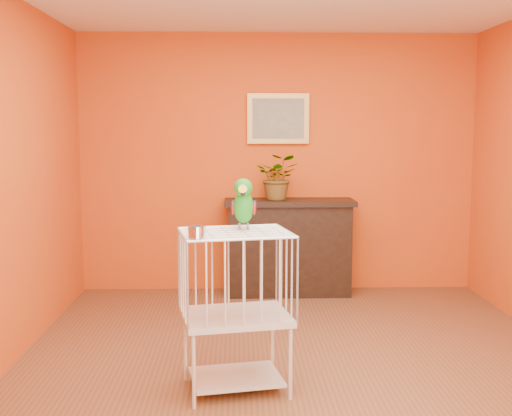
{
  "coord_description": "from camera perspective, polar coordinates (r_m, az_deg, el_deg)",
  "views": [
    {
      "loc": [
        -0.41,
        -4.26,
        1.65
      ],
      "look_at": [
        -0.29,
        -0.25,
        1.15
      ],
      "focal_mm": 45.0,
      "sensor_mm": 36.0,
      "label": 1
    }
  ],
  "objects": [
    {
      "name": "ground",
      "position": [
        4.59,
        3.69,
        -14.02
      ],
      "size": [
        4.5,
        4.5,
        0.0
      ],
      "primitive_type": "plane",
      "color": "brown",
      "rests_on": "ground"
    },
    {
      "name": "room_shell",
      "position": [
        4.28,
        3.86,
        6.18
      ],
      "size": [
        4.5,
        4.5,
        4.5
      ],
      "color": "#C75412",
      "rests_on": "ground"
    },
    {
      "name": "console_cabinet",
      "position": [
        6.42,
        2.94,
        -3.47
      ],
      "size": [
        1.28,
        0.46,
        0.95
      ],
      "color": "black",
      "rests_on": "ground"
    },
    {
      "name": "potted_plant",
      "position": [
        6.29,
        2.01,
        2.29
      ],
      "size": [
        0.48,
        0.52,
        0.35
      ],
      "primitive_type": "imported",
      "rotation": [
        0.0,
        0.0,
        -0.19
      ],
      "color": "#26722D",
      "rests_on": "console_cabinet"
    },
    {
      "name": "framed_picture",
      "position": [
        6.49,
        1.98,
        7.95
      ],
      "size": [
        0.62,
        0.04,
        0.5
      ],
      "color": "#BE8E44",
      "rests_on": "room_shell"
    },
    {
      "name": "birdcage",
      "position": [
        4.07,
        -1.82,
        -8.93
      ],
      "size": [
        0.74,
        0.62,
        1.01
      ],
      "rotation": [
        0.0,
        0.0,
        0.19
      ],
      "color": "silver",
      "rests_on": "ground"
    },
    {
      "name": "feed_cup",
      "position": [
        3.72,
        -5.29,
        -2.14
      ],
      "size": [
        0.1,
        0.1,
        0.07
      ],
      "primitive_type": "cylinder",
      "color": "silver",
      "rests_on": "birdcage"
    },
    {
      "name": "parrot",
      "position": [
        4.02,
        -1.11,
        0.41
      ],
      "size": [
        0.16,
        0.29,
        0.33
      ],
      "rotation": [
        0.0,
        0.0,
        -0.05
      ],
      "color": "#59544C",
      "rests_on": "birdcage"
    }
  ]
}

